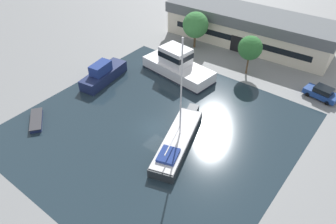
{
  "coord_description": "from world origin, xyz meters",
  "views": [
    {
      "loc": [
        18.58,
        -21.69,
        24.78
      ],
      "look_at": [
        0.0,
        2.22,
        1.0
      ],
      "focal_mm": 35.0,
      "sensor_mm": 36.0,
      "label": 1
    }
  ],
  "objects_px": {
    "quay_tree_by_water": "(196,25)",
    "motor_cruiser": "(177,65)",
    "warehouse_building": "(248,28)",
    "cabin_boat": "(103,74)",
    "quay_tree_near_building": "(250,48)",
    "small_dinghy": "(36,120)",
    "sailboat_moored": "(178,140)",
    "parked_car": "(322,93)"
  },
  "relations": [
    {
      "from": "quay_tree_near_building",
      "to": "motor_cruiser",
      "type": "bearing_deg",
      "value": -140.82
    },
    {
      "from": "parked_car",
      "to": "small_dinghy",
      "type": "distance_m",
      "value": 35.56
    },
    {
      "from": "warehouse_building",
      "to": "quay_tree_near_building",
      "type": "xyz_separation_m",
      "value": [
        4.5,
        -8.81,
        1.31
      ]
    },
    {
      "from": "motor_cruiser",
      "to": "small_dinghy",
      "type": "relative_size",
      "value": 2.66
    },
    {
      "from": "quay_tree_near_building",
      "to": "small_dinghy",
      "type": "relative_size",
      "value": 1.38
    },
    {
      "from": "warehouse_building",
      "to": "small_dinghy",
      "type": "distance_m",
      "value": 35.39
    },
    {
      "from": "sailboat_moored",
      "to": "small_dinghy",
      "type": "bearing_deg",
      "value": -172.91
    },
    {
      "from": "motor_cruiser",
      "to": "cabin_boat",
      "type": "distance_m",
      "value": 10.41
    },
    {
      "from": "cabin_boat",
      "to": "sailboat_moored",
      "type": "bearing_deg",
      "value": -22.47
    },
    {
      "from": "quay_tree_near_building",
      "to": "sailboat_moored",
      "type": "height_order",
      "value": "sailboat_moored"
    },
    {
      "from": "motor_cruiser",
      "to": "small_dinghy",
      "type": "bearing_deg",
      "value": 166.93
    },
    {
      "from": "parked_car",
      "to": "motor_cruiser",
      "type": "xyz_separation_m",
      "value": [
        -18.14,
        -6.65,
        0.63
      ]
    },
    {
      "from": "parked_car",
      "to": "motor_cruiser",
      "type": "bearing_deg",
      "value": 118.14
    },
    {
      "from": "quay_tree_near_building",
      "to": "small_dinghy",
      "type": "height_order",
      "value": "quay_tree_near_building"
    },
    {
      "from": "quay_tree_near_building",
      "to": "small_dinghy",
      "type": "bearing_deg",
      "value": -119.82
    },
    {
      "from": "sailboat_moored",
      "to": "cabin_boat",
      "type": "height_order",
      "value": "sailboat_moored"
    },
    {
      "from": "quay_tree_by_water",
      "to": "motor_cruiser",
      "type": "relative_size",
      "value": 0.53
    },
    {
      "from": "quay_tree_by_water",
      "to": "motor_cruiser",
      "type": "xyz_separation_m",
      "value": [
        2.85,
        -8.57,
        -2.35
      ]
    },
    {
      "from": "quay_tree_by_water",
      "to": "small_dinghy",
      "type": "height_order",
      "value": "quay_tree_by_water"
    },
    {
      "from": "warehouse_building",
      "to": "quay_tree_near_building",
      "type": "height_order",
      "value": "quay_tree_near_building"
    },
    {
      "from": "sailboat_moored",
      "to": "cabin_boat",
      "type": "bearing_deg",
      "value": 147.84
    },
    {
      "from": "small_dinghy",
      "to": "cabin_boat",
      "type": "height_order",
      "value": "cabin_boat"
    },
    {
      "from": "warehouse_building",
      "to": "cabin_boat",
      "type": "xyz_separation_m",
      "value": [
        -10.27,
        -22.71,
        -1.69
      ]
    },
    {
      "from": "quay_tree_by_water",
      "to": "cabin_boat",
      "type": "xyz_separation_m",
      "value": [
        -4.22,
        -16.2,
        -2.76
      ]
    },
    {
      "from": "parked_car",
      "to": "sailboat_moored",
      "type": "height_order",
      "value": "sailboat_moored"
    },
    {
      "from": "motor_cruiser",
      "to": "cabin_boat",
      "type": "xyz_separation_m",
      "value": [
        -7.07,
        -7.63,
        -0.41
      ]
    },
    {
      "from": "warehouse_building",
      "to": "motor_cruiser",
      "type": "relative_size",
      "value": 2.53
    },
    {
      "from": "small_dinghy",
      "to": "sailboat_moored",
      "type": "bearing_deg",
      "value": 152.34
    },
    {
      "from": "parked_car",
      "to": "small_dinghy",
      "type": "height_order",
      "value": "parked_car"
    },
    {
      "from": "warehouse_building",
      "to": "quay_tree_by_water",
      "type": "bearing_deg",
      "value": -136.57
    },
    {
      "from": "quay_tree_near_building",
      "to": "parked_car",
      "type": "height_order",
      "value": "quay_tree_near_building"
    },
    {
      "from": "motor_cruiser",
      "to": "warehouse_building",
      "type": "bearing_deg",
      "value": -5.5
    },
    {
      "from": "quay_tree_by_water",
      "to": "small_dinghy",
      "type": "xyz_separation_m",
      "value": [
        -3.83,
        -27.38,
        -3.53
      ]
    },
    {
      "from": "motor_cruiser",
      "to": "small_dinghy",
      "type": "distance_m",
      "value": 20.0
    },
    {
      "from": "warehouse_building",
      "to": "small_dinghy",
      "type": "bearing_deg",
      "value": -109.91
    },
    {
      "from": "warehouse_building",
      "to": "sailboat_moored",
      "type": "height_order",
      "value": "sailboat_moored"
    },
    {
      "from": "warehouse_building",
      "to": "sailboat_moored",
      "type": "xyz_separation_m",
      "value": [
        5.51,
        -26.71,
        -2.1
      ]
    },
    {
      "from": "cabin_boat",
      "to": "quay_tree_by_water",
      "type": "bearing_deg",
      "value": 67.15
    },
    {
      "from": "warehouse_building",
      "to": "sailboat_moored",
      "type": "relative_size",
      "value": 2.28
    },
    {
      "from": "parked_car",
      "to": "small_dinghy",
      "type": "bearing_deg",
      "value": 143.74
    },
    {
      "from": "warehouse_building",
      "to": "sailboat_moored",
      "type": "distance_m",
      "value": 27.35
    },
    {
      "from": "quay_tree_by_water",
      "to": "cabin_boat",
      "type": "height_order",
      "value": "quay_tree_by_water"
    }
  ]
}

